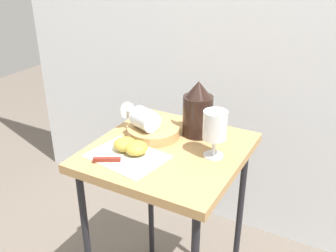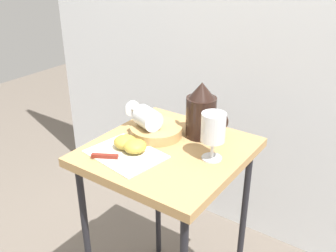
{
  "view_description": "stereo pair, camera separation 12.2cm",
  "coord_description": "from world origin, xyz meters",
  "px_view_note": "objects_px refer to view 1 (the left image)",
  "views": [
    {
      "loc": [
        0.53,
        -0.97,
        1.33
      ],
      "look_at": [
        0.0,
        0.0,
        0.8
      ],
      "focal_mm": 40.78,
      "sensor_mm": 36.0,
      "label": 1
    },
    {
      "loc": [
        0.63,
        -0.9,
        1.33
      ],
      "look_at": [
        0.0,
        0.0,
        0.8
      ],
      "focal_mm": 40.78,
      "sensor_mm": 36.0,
      "label": 2
    }
  ],
  "objects_px": {
    "basket_tray": "(153,132)",
    "apple_half_right": "(136,148)",
    "apple_half_left": "(125,144)",
    "wine_glass_upright": "(215,128)",
    "pitcher": "(198,114)",
    "knife": "(117,160)",
    "wine_glass_tipped_near": "(144,119)",
    "table": "(168,168)"
  },
  "relations": [
    {
      "from": "basket_tray",
      "to": "apple_half_right",
      "type": "height_order",
      "value": "apple_half_right"
    },
    {
      "from": "apple_half_left",
      "to": "wine_glass_upright",
      "type": "bearing_deg",
      "value": 21.73
    },
    {
      "from": "pitcher",
      "to": "apple_half_right",
      "type": "distance_m",
      "value": 0.26
    },
    {
      "from": "basket_tray",
      "to": "pitcher",
      "type": "height_order",
      "value": "pitcher"
    },
    {
      "from": "wine_glass_upright",
      "to": "knife",
      "type": "bearing_deg",
      "value": -144.17
    },
    {
      "from": "wine_glass_tipped_near",
      "to": "apple_half_left",
      "type": "bearing_deg",
      "value": -92.88
    },
    {
      "from": "basket_tray",
      "to": "apple_half_left",
      "type": "bearing_deg",
      "value": -101.27
    },
    {
      "from": "table",
      "to": "knife",
      "type": "xyz_separation_m",
      "value": [
        -0.09,
        -0.16,
        0.09
      ]
    },
    {
      "from": "table",
      "to": "wine_glass_tipped_near",
      "type": "bearing_deg",
      "value": 165.78
    },
    {
      "from": "apple_half_left",
      "to": "wine_glass_tipped_near",
      "type": "bearing_deg",
      "value": 87.12
    },
    {
      "from": "apple_half_left",
      "to": "apple_half_right",
      "type": "bearing_deg",
      "value": -5.18
    },
    {
      "from": "table",
      "to": "apple_half_right",
      "type": "bearing_deg",
      "value": -127.49
    },
    {
      "from": "table",
      "to": "wine_glass_tipped_near",
      "type": "xyz_separation_m",
      "value": [
        -0.11,
        0.03,
        0.15
      ]
    },
    {
      "from": "table",
      "to": "apple_half_left",
      "type": "bearing_deg",
      "value": -143.11
    },
    {
      "from": "basket_tray",
      "to": "wine_glass_upright",
      "type": "distance_m",
      "value": 0.25
    },
    {
      "from": "table",
      "to": "apple_half_left",
      "type": "height_order",
      "value": "apple_half_left"
    },
    {
      "from": "wine_glass_tipped_near",
      "to": "basket_tray",
      "type": "bearing_deg",
      "value": 48.09
    },
    {
      "from": "table",
      "to": "apple_half_right",
      "type": "xyz_separation_m",
      "value": [
        -0.07,
        -0.09,
        0.1
      ]
    },
    {
      "from": "wine_glass_tipped_near",
      "to": "knife",
      "type": "relative_size",
      "value": 0.83
    },
    {
      "from": "knife",
      "to": "basket_tray",
      "type": "bearing_deg",
      "value": 87.82
    },
    {
      "from": "basket_tray",
      "to": "apple_half_left",
      "type": "distance_m",
      "value": 0.14
    },
    {
      "from": "wine_glass_upright",
      "to": "wine_glass_tipped_near",
      "type": "relative_size",
      "value": 0.96
    },
    {
      "from": "wine_glass_tipped_near",
      "to": "apple_half_left",
      "type": "relative_size",
      "value": 2.14
    },
    {
      "from": "pitcher",
      "to": "knife",
      "type": "height_order",
      "value": "pitcher"
    },
    {
      "from": "basket_tray",
      "to": "apple_half_right",
      "type": "bearing_deg",
      "value": -82.77
    },
    {
      "from": "wine_glass_tipped_near",
      "to": "apple_half_left",
      "type": "distance_m",
      "value": 0.12
    },
    {
      "from": "apple_half_right",
      "to": "table",
      "type": "bearing_deg",
      "value": 52.51
    },
    {
      "from": "wine_glass_tipped_near",
      "to": "apple_half_left",
      "type": "height_order",
      "value": "wine_glass_tipped_near"
    },
    {
      "from": "table",
      "to": "wine_glass_upright",
      "type": "height_order",
      "value": "wine_glass_upright"
    },
    {
      "from": "apple_half_left",
      "to": "knife",
      "type": "distance_m",
      "value": 0.08
    },
    {
      "from": "wine_glass_tipped_near",
      "to": "knife",
      "type": "height_order",
      "value": "wine_glass_tipped_near"
    },
    {
      "from": "apple_half_left",
      "to": "knife",
      "type": "relative_size",
      "value": 0.39
    },
    {
      "from": "basket_tray",
      "to": "pitcher",
      "type": "distance_m",
      "value": 0.17
    },
    {
      "from": "pitcher",
      "to": "wine_glass_upright",
      "type": "xyz_separation_m",
      "value": [
        0.11,
        -0.12,
        0.02
      ]
    },
    {
      "from": "apple_half_left",
      "to": "basket_tray",
      "type": "bearing_deg",
      "value": 78.73
    },
    {
      "from": "wine_glass_tipped_near",
      "to": "apple_half_right",
      "type": "height_order",
      "value": "wine_glass_tipped_near"
    },
    {
      "from": "basket_tray",
      "to": "knife",
      "type": "xyz_separation_m",
      "value": [
        -0.01,
        -0.21,
        -0.01
      ]
    },
    {
      "from": "table",
      "to": "wine_glass_upright",
      "type": "bearing_deg",
      "value": 7.9
    },
    {
      "from": "apple_half_right",
      "to": "apple_half_left",
      "type": "bearing_deg",
      "value": 174.82
    },
    {
      "from": "wine_glass_tipped_near",
      "to": "apple_half_right",
      "type": "xyz_separation_m",
      "value": [
        0.04,
        -0.12,
        -0.05
      ]
    },
    {
      "from": "pitcher",
      "to": "knife",
      "type": "bearing_deg",
      "value": -114.93
    },
    {
      "from": "basket_tray",
      "to": "pitcher",
      "type": "xyz_separation_m",
      "value": [
        0.13,
        0.09,
        0.06
      ]
    }
  ]
}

